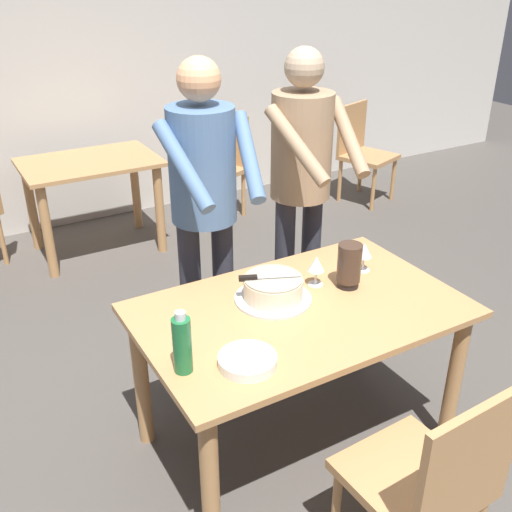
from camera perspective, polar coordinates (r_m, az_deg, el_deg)
name	(u,v)px	position (r m, az deg, el deg)	size (l,w,h in m)	color
ground_plane	(295,439)	(3.04, 3.78, -17.09)	(14.00, 14.00, 0.00)	#4C4742
back_wall	(80,61)	(5.26, -16.57, 17.50)	(10.00, 0.12, 2.70)	beige
main_dining_table	(299,331)	(2.64, 4.19, -7.16)	(1.40, 0.87, 0.75)	tan
cake_on_platter	(273,290)	(2.60, 1.65, -3.23)	(0.34, 0.34, 0.11)	silver
cake_knife	(257,278)	(2.56, 0.08, -2.08)	(0.26, 0.13, 0.02)	silver
plate_stack	(248,361)	(2.22, -0.82, -10.02)	(0.22, 0.22, 0.04)	white
wine_glass_near	(364,251)	(2.86, 10.34, 0.46)	(0.08, 0.08, 0.14)	silver
wine_glass_far	(316,265)	(2.70, 5.82, -0.85)	(0.08, 0.08, 0.14)	silver
water_bottle	(182,344)	(2.16, -7.10, -8.40)	(0.07, 0.07, 0.25)	#1E6B38
hurricane_lamp	(349,265)	(2.71, 8.92, -0.89)	(0.11, 0.11, 0.21)	black
person_cutting_cake	(204,196)	(2.88, -4.99, 5.80)	(0.47, 0.56, 1.72)	#2D2D38
person_standing_beside	(302,174)	(3.17, 4.40, 7.84)	(0.47, 0.55, 1.72)	#2D2D38
chair_near_side	(430,479)	(2.27, 16.37, -19.84)	(0.46, 0.46, 0.90)	tan
background_table	(92,181)	(4.73, -15.49, 6.96)	(1.00, 0.70, 0.74)	tan
background_chair_0	(362,149)	(5.75, 10.13, 10.07)	(0.56, 0.56, 0.90)	tan
background_chair_2	(220,162)	(5.29, -3.51, 8.99)	(0.57, 0.57, 0.90)	tan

